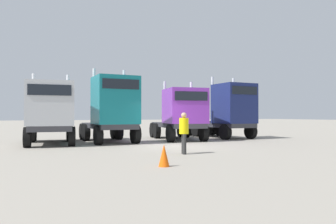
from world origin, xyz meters
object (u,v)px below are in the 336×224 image
semi_truck_silver (51,112)px  semi_truck_teal (113,109)px  traffic_cone_near (164,155)px  semi_truck_navy (229,111)px  visitor_in_hivis (184,130)px  semi_truck_purple (182,113)px

semi_truck_silver → semi_truck_teal: bearing=94.6°
semi_truck_teal → semi_truck_silver: bearing=-92.1°
traffic_cone_near → semi_truck_silver: bearing=105.2°
semi_truck_teal → semi_truck_navy: semi_truck_teal is taller
semi_truck_silver → semi_truck_navy: 12.20m
semi_truck_teal → visitor_in_hivis: (1.29, -6.77, -1.00)m
visitor_in_hivis → semi_truck_teal: bearing=-61.7°
semi_truck_navy → traffic_cone_near: size_ratio=8.56×
visitor_in_hivis → traffic_cone_near: visitor_in_hivis is taller
semi_truck_silver → traffic_cone_near: bearing=21.4°
semi_truck_teal → semi_truck_navy: bearing=92.0°
semi_truck_silver → semi_truck_purple: 8.18m
semi_truck_teal → visitor_in_hivis: semi_truck_teal is taller
semi_truck_silver → traffic_cone_near: semi_truck_silver is taller
traffic_cone_near → visitor_in_hivis: bearing=51.8°
semi_truck_teal → semi_truck_purple: semi_truck_teal is taller
semi_truck_purple → semi_truck_silver: bearing=-82.1°
semi_truck_silver → semi_truck_navy: size_ratio=0.97×
semi_truck_purple → traffic_cone_near: size_ratio=8.48×
semi_truck_purple → semi_truck_teal: bearing=-81.4°
semi_truck_navy → traffic_cone_near: (-9.57, -9.91, -1.63)m
semi_truck_silver → semi_truck_purple: size_ratio=0.98×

